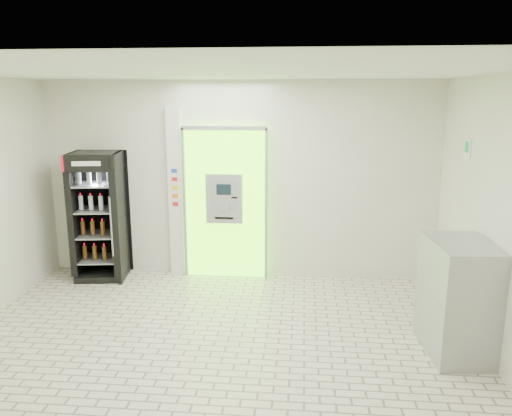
# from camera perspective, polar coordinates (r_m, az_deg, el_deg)

# --- Properties ---
(ground) EXTENTS (6.00, 6.00, 0.00)m
(ground) POSITION_cam_1_polar(r_m,az_deg,el_deg) (5.78, -5.13, -16.00)
(ground) COLOR beige
(ground) RESTS_ON ground
(room_shell) EXTENTS (6.00, 6.00, 6.00)m
(room_shell) POSITION_cam_1_polar(r_m,az_deg,el_deg) (5.15, -5.53, 2.27)
(room_shell) COLOR silver
(room_shell) RESTS_ON ground
(atm_assembly) EXTENTS (1.30, 0.24, 2.33)m
(atm_assembly) POSITION_cam_1_polar(r_m,az_deg,el_deg) (7.65, -3.51, 0.66)
(atm_assembly) COLOR #66FA11
(atm_assembly) RESTS_ON ground
(pillar) EXTENTS (0.22, 0.11, 2.60)m
(pillar) POSITION_cam_1_polar(r_m,az_deg,el_deg) (7.81, -9.14, 1.75)
(pillar) COLOR silver
(pillar) RESTS_ON ground
(beverage_cooler) EXTENTS (0.82, 0.77, 1.95)m
(beverage_cooler) POSITION_cam_1_polar(r_m,az_deg,el_deg) (7.99, -17.39, -1.11)
(beverage_cooler) COLOR black
(beverage_cooler) RESTS_ON ground
(steel_cabinet) EXTENTS (0.71, 0.99, 1.26)m
(steel_cabinet) POSITION_cam_1_polar(r_m,az_deg,el_deg) (5.91, 22.11, -9.53)
(steel_cabinet) COLOR #9D9FA4
(steel_cabinet) RESTS_ON ground
(exit_sign) EXTENTS (0.02, 0.22, 0.26)m
(exit_sign) POSITION_cam_1_polar(r_m,az_deg,el_deg) (6.71, 23.02, 6.19)
(exit_sign) COLOR white
(exit_sign) RESTS_ON room_shell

